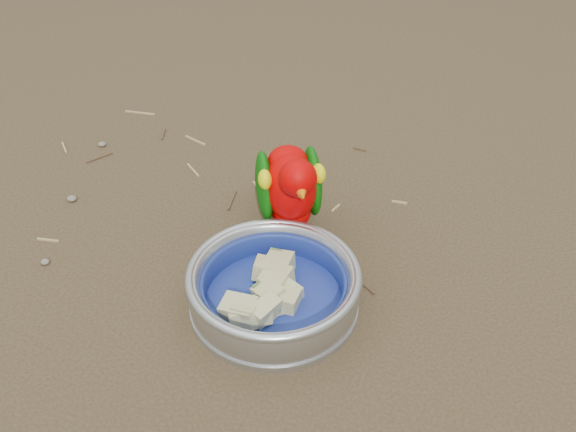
% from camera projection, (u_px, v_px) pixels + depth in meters
% --- Properties ---
extents(ground, '(60.00, 60.00, 0.00)m').
position_uv_depth(ground, '(188.00, 304.00, 0.83)').
color(ground, '#433422').
extents(food_bowl, '(0.22, 0.22, 0.02)m').
position_uv_depth(food_bowl, '(274.00, 302.00, 0.82)').
color(food_bowl, '#B2B2BA').
rests_on(food_bowl, ground).
extents(bowl_wall, '(0.22, 0.22, 0.04)m').
position_uv_depth(bowl_wall, '(274.00, 285.00, 0.80)').
color(bowl_wall, '#B2B2BA').
rests_on(bowl_wall, food_bowl).
extents(fruit_wedges, '(0.13, 0.13, 0.03)m').
position_uv_depth(fruit_wedges, '(274.00, 289.00, 0.81)').
color(fruit_wedges, '#C4BC7F').
rests_on(fruit_wedges, food_bowl).
extents(lory_parrot, '(0.18, 0.21, 0.16)m').
position_uv_depth(lory_parrot, '(290.00, 195.00, 0.89)').
color(lory_parrot, '#BE0000').
rests_on(lory_parrot, ground).
extents(ground_debris, '(0.90, 0.80, 0.01)m').
position_uv_depth(ground_debris, '(184.00, 266.00, 0.88)').
color(ground_debris, '#A18A56').
rests_on(ground_debris, ground).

